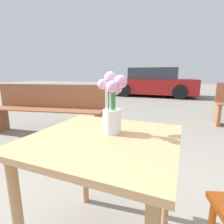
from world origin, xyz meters
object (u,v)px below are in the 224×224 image
(table_front, at_px, (104,158))
(bench_near, at_px, (48,107))
(parked_car, at_px, (154,83))
(flower_vase, at_px, (112,108))

(table_front, bearing_deg, bench_near, 138.34)
(table_front, distance_m, parked_car, 7.74)
(bench_near, distance_m, parked_car, 6.19)
(bench_near, xyz_separation_m, parked_car, (0.86, 6.13, 0.14))
(flower_vase, distance_m, parked_car, 7.68)
(table_front, height_order, parked_car, parked_car)
(table_front, distance_m, bench_near, 2.35)
(table_front, xyz_separation_m, parked_car, (-0.89, 7.68, 0.03))
(table_front, relative_size, bench_near, 0.38)
(table_front, xyz_separation_m, flower_vase, (0.02, 0.07, 0.26))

